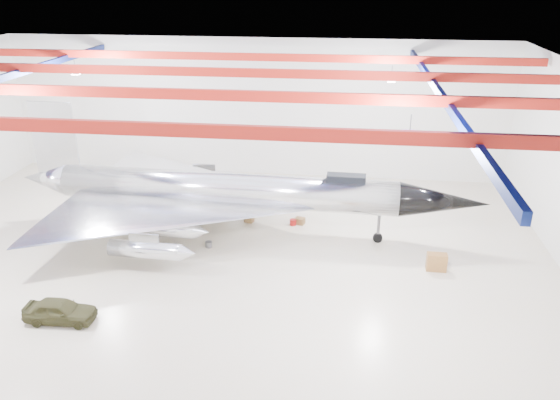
# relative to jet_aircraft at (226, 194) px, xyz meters

# --- Properties ---
(floor) EXTENTS (40.00, 40.00, 0.00)m
(floor) POSITION_rel_jet_aircraft_xyz_m (-0.08, -3.69, -2.68)
(floor) COLOR beige
(floor) RESTS_ON ground
(wall_back) EXTENTS (40.00, 0.00, 40.00)m
(wall_back) POSITION_rel_jet_aircraft_xyz_m (-0.08, 11.31, 2.82)
(wall_back) COLOR silver
(wall_back) RESTS_ON floor
(ceiling) EXTENTS (40.00, 40.00, 0.00)m
(ceiling) POSITION_rel_jet_aircraft_xyz_m (-0.08, -3.69, 8.32)
(ceiling) COLOR #0A0F38
(ceiling) RESTS_ON wall_back
(ceiling_structure) EXTENTS (39.50, 29.50, 1.08)m
(ceiling_structure) POSITION_rel_jet_aircraft_xyz_m (-0.08, -3.69, 7.65)
(ceiling_structure) COLOR maroon
(ceiling_structure) RESTS_ON ceiling
(jet_aircraft) EXTENTS (29.93, 17.56, 8.16)m
(jet_aircraft) POSITION_rel_jet_aircraft_xyz_m (0.00, 0.00, 0.00)
(jet_aircraft) COLOR silver
(jet_aircraft) RESTS_ON floor
(jeep) EXTENTS (3.50, 1.53, 1.18)m
(jeep) POSITION_rel_jet_aircraft_xyz_m (-5.89, -10.63, -2.09)
(jeep) COLOR #35341A
(jeep) RESTS_ON floor
(desk) EXTENTS (1.13, 0.58, 1.03)m
(desk) POSITION_rel_jet_aircraft_xyz_m (12.82, -3.35, -2.16)
(desk) COLOR brown
(desk) RESTS_ON floor
(crate_ply) EXTENTS (0.55, 0.48, 0.34)m
(crate_ply) POSITION_rel_jet_aircraft_xyz_m (-3.79, 1.81, -2.51)
(crate_ply) COLOR olive
(crate_ply) RESTS_ON floor
(toolbox_red) EXTENTS (0.46, 0.39, 0.28)m
(toolbox_red) POSITION_rel_jet_aircraft_xyz_m (-2.84, 2.65, -2.54)
(toolbox_red) COLOR #A41110
(toolbox_red) RESTS_ON floor
(engine_drum) EXTENTS (0.51, 0.51, 0.37)m
(engine_drum) POSITION_rel_jet_aircraft_xyz_m (-0.67, -2.26, -2.49)
(engine_drum) COLOR #59595B
(engine_drum) RESTS_ON floor
(parts_bin) EXTENTS (0.74, 0.66, 0.44)m
(parts_bin) POSITION_rel_jet_aircraft_xyz_m (4.59, 1.78, -2.46)
(parts_bin) COLOR olive
(parts_bin) RESTS_ON floor
(crate_small) EXTENTS (0.43, 0.38, 0.26)m
(crate_small) POSITION_rel_jet_aircraft_xyz_m (-6.71, 2.98, -2.55)
(crate_small) COLOR #59595B
(crate_small) RESTS_ON floor
(tool_chest) EXTENTS (0.54, 0.54, 0.39)m
(tool_chest) POSITION_rel_jet_aircraft_xyz_m (4.15, 1.54, -2.48)
(tool_chest) COLOR #A41110
(tool_chest) RESTS_ON floor
(oil_barrel) EXTENTS (0.69, 0.61, 0.41)m
(oil_barrel) POSITION_rel_jet_aircraft_xyz_m (1.15, 1.67, -2.47)
(oil_barrel) COLOR olive
(oil_barrel) RESTS_ON floor
(spares_box) EXTENTS (0.44, 0.44, 0.37)m
(spares_box) POSITION_rel_jet_aircraft_xyz_m (0.72, 3.54, -2.49)
(spares_box) COLOR #59595B
(spares_box) RESTS_ON floor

